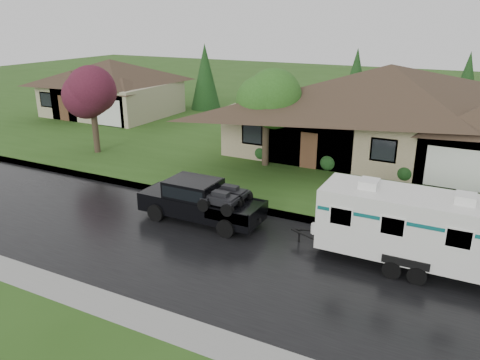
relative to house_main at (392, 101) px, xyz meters
The scene contains 11 objects.
ground 14.48m from the house_main, 99.41° to the right, with size 140.00×140.00×0.00m, color #2B4F18.
road 16.40m from the house_main, 98.24° to the right, with size 140.00×8.00×0.01m, color black.
curb 12.32m from the house_main, 101.19° to the right, with size 140.00×0.50×0.15m, color gray.
lawn 4.36m from the house_main, 153.11° to the left, with size 140.00×26.00×0.15m, color #2B4F18.
house_main is the anchor object (origin of this frame).
house_far 24.17m from the house_main, behind, with size 10.80×8.64×5.80m.
tree_left_green 8.08m from the house_main, 137.96° to the right, with size 3.34×3.34×5.53m.
tree_red 18.54m from the house_main, 154.88° to the right, with size 3.27×3.27×5.42m.
shrub_row 5.42m from the house_main, 93.69° to the right, with size 13.60×1.00×1.00m.
pickup_truck 14.95m from the house_main, 111.61° to the right, with size 5.49×2.09×1.83m.
travel_trailer 14.23m from the house_main, 76.12° to the right, with size 6.77×2.38×3.04m.
Camera 1 is at (7.08, -15.75, 8.51)m, focal length 35.00 mm.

